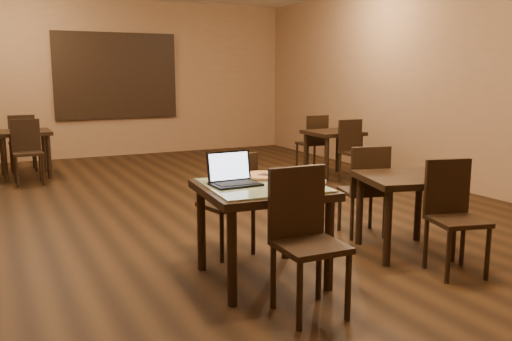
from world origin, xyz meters
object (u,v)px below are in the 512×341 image
other_table_a (333,139)px  other_table_c_chair_near (453,210)px  chair_main_far (231,198)px  other_table_b_chair_far (22,140)px  other_table_a_chair_near (354,147)px  other_table_c (405,189)px  other_table_b (24,139)px  laptop (232,176)px  other_table_b_chair_near (27,148)px  pizza_pan (262,177)px  other_table_c_chair_far (366,186)px  chair_main_near (304,231)px  other_table_a_chair_far (314,140)px  tiled_table (262,197)px

other_table_a → other_table_c_chair_near: bearing=-110.3°
chair_main_far → other_table_b_chair_far: (-1.36, 5.39, 0.01)m
other_table_a_chair_near → other_table_c: other_table_a_chair_near is taller
other_table_a_chair_near → other_table_b_chair_far: bearing=144.3°
chair_main_far → other_table_b: bearing=-86.5°
laptop → other_table_b: 5.48m
other_table_b_chair_near → other_table_b_chair_far: bearing=88.9°
chair_main_far → pizza_pan: bearing=92.9°
laptop → other_table_c_chair_far: (1.62, 0.44, -0.31)m
chair_main_near → laptop: laptop is taller
other_table_a_chair_far → other_table_b: 4.58m
other_table_a_chair_near → pizza_pan: bearing=-137.0°
tiled_table → other_table_c_chair_near: (1.46, -0.52, -0.14)m
laptop → chair_main_near: bearing=-75.5°
tiled_table → other_table_b_chair_near: other_table_b_chair_near is taller
chair_main_near → other_table_c_chair_far: (1.42, 1.17, -0.04)m
other_table_b_chair_far → other_table_c_chair_near: other_table_b_chair_far is taller
tiled_table → other_table_c_chair_near: bearing=-14.7°
other_table_a_chair_far → other_table_c_chair_near: other_table_a_chair_far is taller
other_table_a_chair_near → other_table_a: bearing=90.9°
other_table_b → other_table_a_chair_far: bearing=-20.9°
laptop → other_table_b_chair_far: 6.02m
other_table_b_chair_near → chair_main_far: bearing=-73.3°
pizza_pan → other_table_a_chair_near: other_table_a_chair_near is taller
other_table_c_chair_far → other_table_b_chair_far: bearing=-48.4°
pizza_pan → other_table_c: size_ratio=0.42×
other_table_a → other_table_c_chair_near: 4.16m
chair_main_far → other_table_c_chair_far: bearing=165.0°
laptop → other_table_a_chair_far: 4.95m
other_table_c → laptop: bearing=-168.5°
laptop → other_table_a: laptop is taller
chair_main_far → other_table_a: chair_main_far is taller
other_table_a → other_table_b_chair_far: 5.06m
other_table_a_chair_near → other_table_a_chair_far: size_ratio=1.00×
chair_main_near → other_table_a_chair_near: bearing=50.7°
other_table_b_chair_near → laptop: bearing=-77.6°
other_table_a_chair_near → other_table_a_chair_far: (-0.00, 1.08, 0.00)m
other_table_a → other_table_b: 4.80m
other_table_b_chair_near → other_table_b_chair_far: 1.09m
other_table_a → other_table_b_chair_far: other_table_b_chair_far is taller
other_table_c_chair_far → laptop: bearing=30.0°
laptop → other_table_b_chair_far: laptop is taller
laptop → other_table_b: (-1.15, 5.36, -0.23)m
laptop → other_table_c_chair_near: bearing=-21.7°
other_table_a_chair_far → other_table_a_chair_near: bearing=90.9°
other_table_b_chair_far → other_table_b: bearing=88.9°
chair_main_near → other_table_b: (-1.35, 6.08, 0.05)m
other_table_b → other_table_c_chair_near: (2.81, -5.98, -0.09)m
laptop → other_table_a_chair_near: (3.17, 2.72, -0.30)m
other_table_b → pizza_pan: bearing=-75.3°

